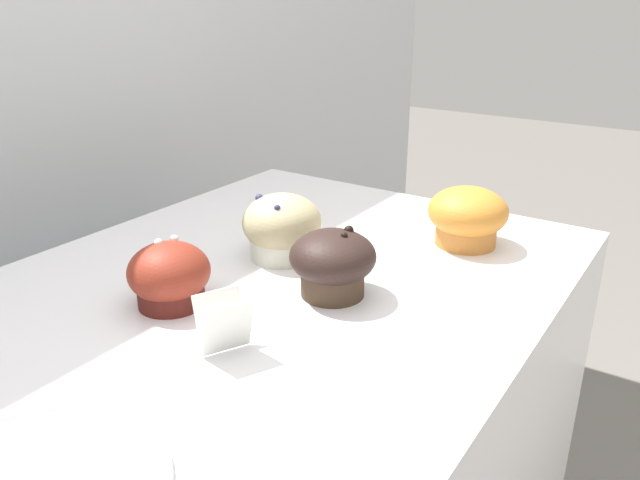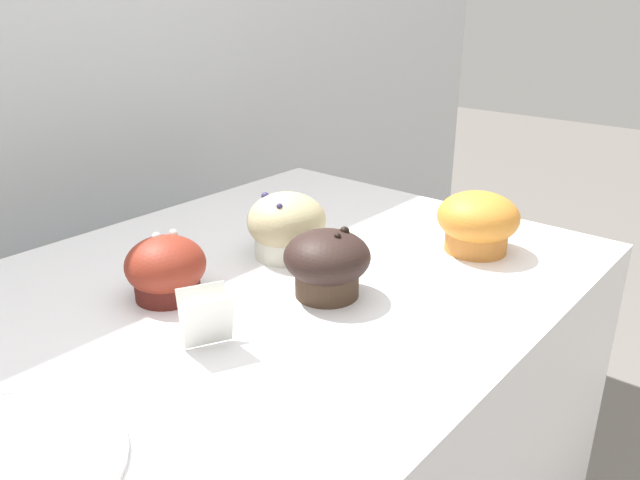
% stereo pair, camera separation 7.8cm
% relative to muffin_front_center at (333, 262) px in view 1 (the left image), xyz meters
% --- Properties ---
extents(muffin_front_center, '(0.10, 0.10, 0.08)m').
position_rel_muffin_front_center_xyz_m(muffin_front_center, '(0.00, 0.00, 0.00)').
color(muffin_front_center, '#443223').
rests_on(muffin_front_center, display_counter).
extents(muffin_back_left, '(0.11, 0.11, 0.08)m').
position_rel_muffin_front_center_xyz_m(muffin_back_left, '(0.24, -0.07, 0.00)').
color(muffin_back_left, '#CD7D36').
rests_on(muffin_back_left, display_counter).
extents(muffin_back_right, '(0.09, 0.09, 0.08)m').
position_rel_muffin_front_center_xyz_m(muffin_back_right, '(-0.12, 0.14, -0.01)').
color(muffin_back_right, '#501A15').
rests_on(muffin_back_right, display_counter).
extents(muffin_front_left, '(0.11, 0.11, 0.09)m').
position_rel_muffin_front_center_xyz_m(muffin_front_left, '(0.06, 0.12, 0.00)').
color(muffin_front_left, silver).
rests_on(muffin_front_left, display_counter).
extents(price_card, '(0.06, 0.06, 0.06)m').
position_rel_muffin_front_center_xyz_m(price_card, '(-0.17, 0.02, -0.01)').
color(price_card, white).
rests_on(price_card, display_counter).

